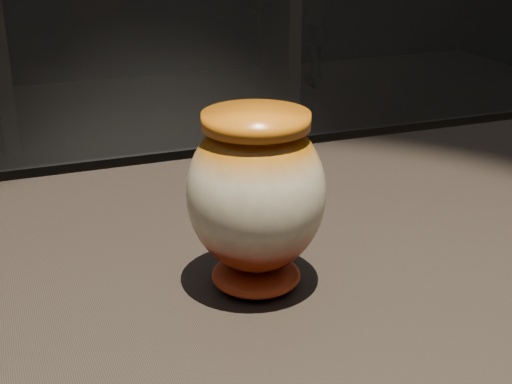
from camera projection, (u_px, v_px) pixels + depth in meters
main_vase at (256, 195)px, 0.75m from camera, size 0.18×0.18×0.20m
back_shelf at (148, 24)px, 4.23m from camera, size 2.00×0.60×0.90m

